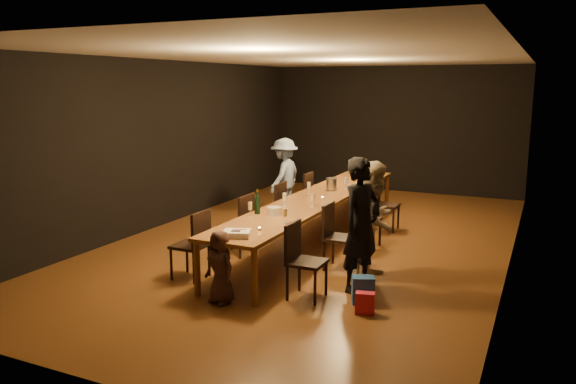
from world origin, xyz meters
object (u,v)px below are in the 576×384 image
at_px(chair_right_1, 341,237).
at_px(plate_stack, 275,211).
at_px(chair_right_0, 307,261).
at_px(woman_tan, 374,220).
at_px(chair_right_2, 366,219).
at_px(birthday_cake, 237,234).
at_px(champagne_bottle, 257,201).
at_px(chair_right_3, 386,204).
at_px(chair_left_3, 299,196).
at_px(ice_bucket, 332,184).
at_px(woman_birthday, 361,225).
at_px(man_blue, 284,176).
at_px(chair_left_0, 190,245).
at_px(chair_left_2, 271,209).
at_px(child, 220,267).
at_px(table, 317,200).
at_px(chair_left_1, 235,224).

height_order(chair_right_1, plate_stack, chair_right_1).
xyz_separation_m(chair_right_0, woman_tan, (0.52, 1.05, 0.33)).
bearing_deg(chair_right_2, birthday_cake, -16.75).
bearing_deg(chair_right_1, champagne_bottle, -75.65).
xyz_separation_m(chair_right_0, plate_stack, (-0.91, 0.96, 0.34)).
bearing_deg(chair_right_3, chair_right_1, -0.00).
bearing_deg(birthday_cake, chair_right_2, 52.68).
xyz_separation_m(chair_left_3, ice_bucket, (0.86, -0.54, 0.39)).
bearing_deg(woman_tan, woman_birthday, -171.68).
height_order(chair_right_3, man_blue, man_blue).
bearing_deg(woman_tan, plate_stack, 104.16).
xyz_separation_m(chair_left_0, plate_stack, (0.79, 0.96, 0.34)).
bearing_deg(chair_right_0, chair_left_2, -144.69).
relative_size(chair_right_2, birthday_cake, 2.36).
height_order(chair_right_1, chair_left_3, same).
bearing_deg(woman_birthday, woman_tan, 18.99).
bearing_deg(child, ice_bucket, 106.62).
xyz_separation_m(table, man_blue, (-1.38, 1.67, 0.05)).
height_order(woman_tan, child, woman_tan).
xyz_separation_m(table, ice_bucket, (0.01, 0.66, 0.15)).
relative_size(chair_right_3, chair_left_3, 1.00).
bearing_deg(table, man_blue, 129.65).
distance_m(woman_birthday, man_blue, 4.47).
bearing_deg(child, birthday_cake, 93.97).
xyz_separation_m(chair_right_0, chair_left_3, (-1.70, 3.60, 0.00)).
xyz_separation_m(chair_left_2, chair_left_3, (0.00, 1.20, 0.00)).
relative_size(chair_left_3, ice_bucket, 4.41).
bearing_deg(chair_right_0, chair_right_2, 180.00).
bearing_deg(table, chair_right_1, -54.69).
xyz_separation_m(chair_right_1, woman_birthday, (0.50, -0.67, 0.38)).
xyz_separation_m(chair_left_1, ice_bucket, (0.86, 1.86, 0.39)).
height_order(chair_right_2, chair_left_2, same).
xyz_separation_m(chair_right_1, child, (-0.87, -1.77, -0.02)).
xyz_separation_m(chair_left_2, child, (0.83, -2.97, -0.02)).
bearing_deg(child, chair_left_3, 118.37).
xyz_separation_m(chair_right_0, chair_left_1, (-1.70, 1.20, 0.00)).
relative_size(chair_left_0, chair_left_3, 1.00).
bearing_deg(chair_left_1, chair_left_3, 0.00).
bearing_deg(man_blue, chair_right_3, 79.27).
xyz_separation_m(chair_right_2, chair_left_1, (-1.70, -1.20, 0.00)).
bearing_deg(woman_birthday, chair_left_3, 56.69).
bearing_deg(chair_left_1, chair_right_3, -35.31).
height_order(chair_left_1, chair_left_3, same).
bearing_deg(birthday_cake, chair_right_0, -1.44).
relative_size(chair_right_3, woman_birthday, 0.55).
bearing_deg(chair_left_3, champagne_bottle, -168.62).
xyz_separation_m(chair_right_1, champagne_bottle, (-1.16, -0.30, 0.46)).
bearing_deg(chair_right_1, chair_left_2, -125.22).
xyz_separation_m(chair_right_0, man_blue, (-2.23, 4.07, 0.29)).
bearing_deg(chair_left_0, champagne_bottle, -30.98).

